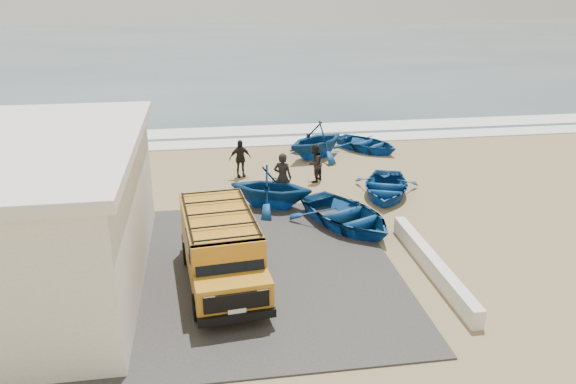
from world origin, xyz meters
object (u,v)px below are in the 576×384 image
boat_near_right (386,187)px  boat_mid_left (271,187)px  fisherman_middle (315,163)px  fisherman_back (240,159)px  boat_far_left (316,140)px  fisherman_front (283,177)px  van (221,247)px  boat_far_right (367,144)px  boat_near_left (346,215)px  parapet (432,265)px

boat_near_right → boat_mid_left: 4.79m
fisherman_middle → fisherman_back: 3.32m
boat_near_right → boat_far_left: size_ratio=1.08×
fisherman_front → fisherman_middle: bearing=-104.7°
boat_far_left → fisherman_front: 5.98m
van → fisherman_middle: size_ratio=3.07×
fisherman_back → boat_far_right: bearing=10.9°
boat_near_right → boat_mid_left: (-4.74, -0.54, 0.46)m
boat_near_right → fisherman_middle: fisherman_middle is taller
boat_near_right → boat_mid_left: bearing=-153.1°
boat_near_left → fisherman_front: size_ratio=2.14×
fisherman_front → fisherman_middle: 2.69m
boat_far_right → fisherman_front: 8.19m
boat_mid_left → fisherman_front: 0.82m
boat_mid_left → van: bearing=-178.3°
boat_far_left → boat_near_left: bearing=-38.8°
boat_mid_left → boat_far_right: size_ratio=0.90×
van → boat_near_right: size_ratio=1.38×
boat_far_left → van: bearing=-58.7°
van → fisherman_front: 6.57m
van → fisherman_back: (1.19, 9.21, -0.30)m
van → boat_near_left: size_ratio=1.21×
boat_near_left → boat_mid_left: 3.27m
parapet → boat_near_right: bearing=84.6°
boat_far_right → fisherman_front: bearing=-167.3°
boat_mid_left → boat_far_left: size_ratio=0.93×
boat_near_right → boat_far_right: bearing=101.1°
boat_near_left → boat_mid_left: boat_mid_left is taller
boat_mid_left → fisherman_middle: size_ratio=1.91×
boat_near_left → fisherman_back: fisherman_back is taller
boat_mid_left → fisherman_middle: boat_mid_left is taller
parapet → boat_near_right: size_ratio=1.61×
boat_far_right → fisherman_front: fisherman_front is taller
fisherman_front → fisherman_back: 3.50m
boat_far_left → fisherman_front: fisherman_front is taller
van → boat_near_right: (6.83, 5.96, -0.76)m
fisherman_middle → fisherman_back: (-3.13, 1.10, 0.01)m
boat_near_left → fisherman_middle: size_ratio=2.55×
parapet → van: van is taller
van → boat_near_right: bearing=35.4°
boat_near_right → boat_far_left: (-1.76, 5.52, 0.52)m
parapet → van: (-6.23, 0.40, 0.87)m
parapet → boat_mid_left: size_ratio=1.88×
boat_mid_left → fisherman_middle: (2.23, 2.68, -0.01)m
boat_near_right → fisherman_middle: (-2.51, 2.14, 0.45)m
parapet → fisherman_back: size_ratio=3.55×
parapet → boat_near_left: bearing=115.0°
boat_far_right → boat_mid_left: bearing=-167.6°
boat_near_left → boat_far_right: (3.36, 9.01, -0.07)m
van → boat_far_right: bearing=51.6°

